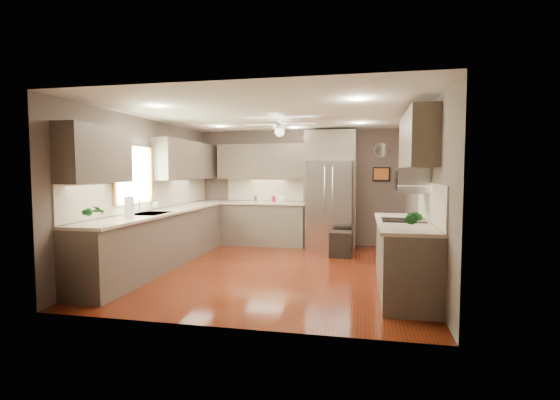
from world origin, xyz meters
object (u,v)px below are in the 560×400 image
(soap_bottle, at_px, (157,205))
(canister_c, at_px, (261,198))
(canister_b, at_px, (255,199))
(canister_d, at_px, (274,199))
(potted_plant_left, at_px, (94,211))
(paper_towel, at_px, (129,207))
(microwave, at_px, (412,180))
(stool, at_px, (341,244))
(refrigerator, at_px, (330,191))
(bowl, at_px, (282,201))
(potted_plant_right, at_px, (414,219))

(soap_bottle, bearing_deg, canister_c, 60.18)
(canister_b, relative_size, canister_d, 1.00)
(potted_plant_left, xyz_separation_m, paper_towel, (-0.02, 0.81, -0.02))
(microwave, bearing_deg, canister_c, 135.96)
(canister_b, relative_size, stool, 0.26)
(canister_d, distance_m, refrigerator, 1.26)
(canister_b, bearing_deg, canister_c, -4.36)
(canister_c, height_order, paper_towel, paper_towel)
(bowl, xyz_separation_m, refrigerator, (1.04, -0.08, 0.22))
(stool, bearing_deg, canister_b, 153.96)
(potted_plant_right, xyz_separation_m, refrigerator, (-1.22, 3.93, 0.10))
(canister_c, xyz_separation_m, stool, (1.80, -0.93, -0.79))
(canister_d, bearing_deg, canister_b, -172.91)
(canister_b, bearing_deg, refrigerator, -1.68)
(refrigerator, bearing_deg, potted_plant_left, -123.31)
(bowl, relative_size, paper_towel, 0.63)
(canister_b, relative_size, microwave, 0.23)
(refrigerator, bearing_deg, paper_towel, -129.67)
(potted_plant_left, relative_size, microwave, 0.59)
(bowl, distance_m, microwave, 3.69)
(refrigerator, distance_m, stool, 1.33)
(soap_bottle, distance_m, potted_plant_left, 1.85)
(soap_bottle, height_order, refrigerator, refrigerator)
(soap_bottle, distance_m, stool, 3.42)
(soap_bottle, xyz_separation_m, potted_plant_left, (0.14, -1.85, 0.07))
(microwave, xyz_separation_m, paper_towel, (-3.99, -0.50, -0.40))
(paper_towel, bearing_deg, stool, 38.24)
(soap_bottle, bearing_deg, stool, 22.76)
(canister_d, distance_m, soap_bottle, 2.75)
(potted_plant_left, bearing_deg, stool, 46.97)
(potted_plant_left, xyz_separation_m, potted_plant_right, (3.86, 0.10, -0.01))
(soap_bottle, distance_m, bowl, 2.85)
(potted_plant_left, xyz_separation_m, microwave, (3.97, 1.31, 0.38))
(canister_d, distance_m, bowl, 0.20)
(canister_d, distance_m, paper_towel, 3.60)
(canister_b, relative_size, potted_plant_left, 0.39)
(potted_plant_left, distance_m, potted_plant_right, 3.87)
(canister_c, height_order, soap_bottle, soap_bottle)
(canister_c, height_order, potted_plant_left, potted_plant_left)
(canister_b, distance_m, bowl, 0.60)
(canister_c, distance_m, potted_plant_right, 4.82)
(bowl, relative_size, stool, 0.44)
(potted_plant_right, bearing_deg, canister_c, 124.60)
(stool, bearing_deg, microwave, -60.14)
(potted_plant_left, distance_m, paper_towel, 0.81)
(canister_d, height_order, stool, canister_d)
(canister_b, bearing_deg, paper_towel, -107.47)
(canister_b, height_order, paper_towel, paper_towel)
(potted_plant_left, height_order, refrigerator, refrigerator)
(soap_bottle, bearing_deg, bowl, 52.33)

